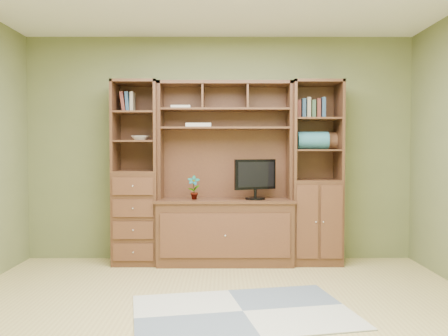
{
  "coord_description": "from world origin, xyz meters",
  "views": [
    {
      "loc": [
        0.04,
        -3.57,
        1.28
      ],
      "look_at": [
        0.05,
        1.2,
        1.1
      ],
      "focal_mm": 38.0,
      "sensor_mm": 36.0,
      "label": 1
    }
  ],
  "objects_px": {
    "center_hutch": "(225,173)",
    "left_tower": "(137,173)",
    "monitor": "(255,172)",
    "right_tower": "(316,173)"
  },
  "relations": [
    {
      "from": "center_hutch",
      "to": "left_tower",
      "type": "height_order",
      "value": "same"
    },
    {
      "from": "center_hutch",
      "to": "monitor",
      "type": "relative_size",
      "value": 3.33
    },
    {
      "from": "right_tower",
      "to": "center_hutch",
      "type": "bearing_deg",
      "value": -177.77
    },
    {
      "from": "center_hutch",
      "to": "right_tower",
      "type": "xyz_separation_m",
      "value": [
        1.02,
        0.04,
        0.0
      ]
    },
    {
      "from": "center_hutch",
      "to": "monitor",
      "type": "height_order",
      "value": "center_hutch"
    },
    {
      "from": "center_hutch",
      "to": "right_tower",
      "type": "height_order",
      "value": "same"
    },
    {
      "from": "left_tower",
      "to": "right_tower",
      "type": "height_order",
      "value": "same"
    },
    {
      "from": "center_hutch",
      "to": "monitor",
      "type": "bearing_deg",
      "value": -5.92
    },
    {
      "from": "left_tower",
      "to": "monitor",
      "type": "xyz_separation_m",
      "value": [
        1.34,
        -0.07,
        0.01
      ]
    },
    {
      "from": "left_tower",
      "to": "right_tower",
      "type": "xyz_separation_m",
      "value": [
        2.02,
        0.0,
        0.0
      ]
    }
  ]
}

